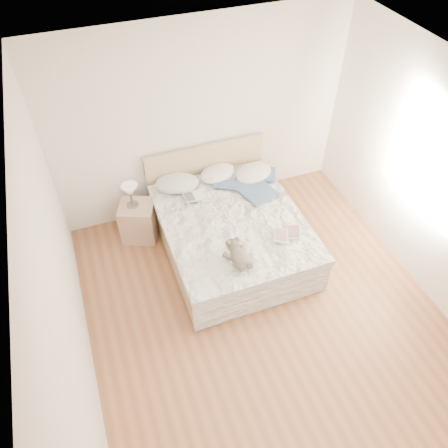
{
  "coord_description": "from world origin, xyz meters",
  "views": [
    {
      "loc": [
        -1.46,
        -2.5,
        4.42
      ],
      "look_at": [
        -0.14,
        1.05,
        0.62
      ],
      "focal_mm": 35.0,
      "sensor_mm": 36.0,
      "label": 1
    }
  ],
  "objects_px": {
    "bed": "(230,231)",
    "nightstand": "(139,221)",
    "teddy_bear": "(239,261)",
    "childrens_book": "(287,234)",
    "table_lamp": "(130,191)",
    "photo_book": "(195,196)"
  },
  "relations": [
    {
      "from": "bed",
      "to": "nightstand",
      "type": "distance_m",
      "value": 1.26
    },
    {
      "from": "nightstand",
      "to": "teddy_bear",
      "type": "bearing_deg",
      "value": -57.74
    },
    {
      "from": "childrens_book",
      "to": "nightstand",
      "type": "bearing_deg",
      "value": 168.69
    },
    {
      "from": "table_lamp",
      "to": "teddy_bear",
      "type": "height_order",
      "value": "table_lamp"
    },
    {
      "from": "table_lamp",
      "to": "childrens_book",
      "type": "height_order",
      "value": "table_lamp"
    },
    {
      "from": "childrens_book",
      "to": "teddy_bear",
      "type": "relative_size",
      "value": 0.97
    },
    {
      "from": "nightstand",
      "to": "teddy_bear",
      "type": "height_order",
      "value": "teddy_bear"
    },
    {
      "from": "photo_book",
      "to": "childrens_book",
      "type": "xyz_separation_m",
      "value": [
        0.83,
        -1.04,
        0.0
      ]
    },
    {
      "from": "childrens_book",
      "to": "table_lamp",
      "type": "bearing_deg",
      "value": 168.75
    },
    {
      "from": "nightstand",
      "to": "childrens_book",
      "type": "distance_m",
      "value": 2.03
    },
    {
      "from": "nightstand",
      "to": "photo_book",
      "type": "distance_m",
      "value": 0.85
    },
    {
      "from": "bed",
      "to": "photo_book",
      "type": "distance_m",
      "value": 0.65
    },
    {
      "from": "bed",
      "to": "childrens_book",
      "type": "bearing_deg",
      "value": -48.33
    },
    {
      "from": "bed",
      "to": "teddy_bear",
      "type": "xyz_separation_m",
      "value": [
        -0.2,
        -0.78,
        0.34
      ]
    },
    {
      "from": "table_lamp",
      "to": "nightstand",
      "type": "bearing_deg",
      "value": -33.55
    },
    {
      "from": "bed",
      "to": "nightstand",
      "type": "height_order",
      "value": "bed"
    },
    {
      "from": "bed",
      "to": "teddy_bear",
      "type": "relative_size",
      "value": 5.89
    },
    {
      "from": "table_lamp",
      "to": "teddy_bear",
      "type": "relative_size",
      "value": 0.93
    },
    {
      "from": "childrens_book",
      "to": "photo_book",
      "type": "bearing_deg",
      "value": 154.42
    },
    {
      "from": "photo_book",
      "to": "teddy_bear",
      "type": "relative_size",
      "value": 0.84
    },
    {
      "from": "nightstand",
      "to": "teddy_bear",
      "type": "xyz_separation_m",
      "value": [
        0.89,
        -1.41,
        0.37
      ]
    },
    {
      "from": "bed",
      "to": "nightstand",
      "type": "relative_size",
      "value": 3.83
    }
  ]
}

